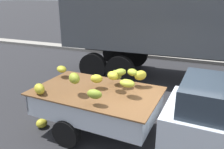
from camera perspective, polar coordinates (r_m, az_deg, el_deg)
name	(u,v)px	position (r m, az deg, el deg)	size (l,w,h in m)	color
ground	(159,143)	(5.45, 11.68, -16.66)	(220.00, 220.00, 0.00)	#28282B
curb_strip	(187,59)	(12.22, 18.40, 3.83)	(80.00, 0.80, 0.16)	gray
pickup_truck	(185,116)	(4.81, 17.99, -10.06)	(5.20, 2.03, 1.70)	silver
fallen_banana_bunch_near_tailgate	(42,123)	(6.11, -17.33, -11.67)	(0.28, 0.27, 0.22)	gold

